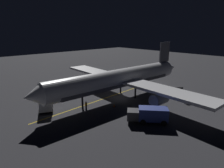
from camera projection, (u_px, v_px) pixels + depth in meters
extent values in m
cube|color=#323236|center=(119.00, 98.00, 42.25)|extent=(180.00, 180.00, 0.20)
cube|color=gold|center=(99.00, 100.00, 40.86)|extent=(2.09, 29.95, 0.01)
cylinder|color=white|center=(119.00, 78.00, 41.07)|extent=(5.43, 33.20, 3.86)
cube|color=#4C4C56|center=(119.00, 83.00, 41.35)|extent=(5.00, 28.24, 0.69)
cone|color=white|center=(34.00, 96.00, 30.04)|extent=(3.92, 3.26, 3.78)
cone|color=white|center=(169.00, 68.00, 52.45)|extent=(3.69, 4.79, 3.47)
cube|color=#4C4C56|center=(165.00, 52.00, 49.57)|extent=(0.53, 3.61, 4.94)
cube|color=white|center=(168.00, 92.00, 34.23)|extent=(18.17, 5.65, 0.50)
cylinder|color=slate|center=(159.00, 99.00, 34.52)|extent=(2.25, 3.30, 2.10)
cube|color=white|center=(95.00, 72.00, 50.27)|extent=(18.17, 5.65, 0.50)
cylinder|color=slate|center=(93.00, 79.00, 49.23)|extent=(2.25, 3.30, 2.10)
cylinder|color=black|center=(82.00, 102.00, 36.24)|extent=(0.38, 0.38, 2.41)
cylinder|color=black|center=(135.00, 93.00, 41.86)|extent=(0.38, 0.38, 2.41)
cylinder|color=black|center=(121.00, 88.00, 45.26)|extent=(0.38, 0.38, 2.41)
cube|color=silver|center=(46.00, 102.00, 35.34)|extent=(4.69, 3.72, 2.18)
cube|color=#38383D|center=(46.00, 99.00, 38.19)|extent=(2.49, 2.58, 1.50)
cylinder|color=black|center=(46.00, 105.00, 36.99)|extent=(1.82, 2.47, 0.90)
cylinder|color=black|center=(46.00, 111.00, 34.28)|extent=(1.82, 2.47, 0.90)
cube|color=navy|center=(153.00, 114.00, 30.67)|extent=(4.76, 4.52, 2.02)
cube|color=#38383D|center=(133.00, 115.00, 31.05)|extent=(2.67, 2.69, 1.50)
cylinder|color=black|center=(143.00, 119.00, 31.10)|extent=(2.19, 2.33, 0.90)
cylinder|color=black|center=(163.00, 120.00, 30.78)|extent=(2.19, 2.33, 0.90)
cylinder|color=black|center=(86.00, 108.00, 35.58)|extent=(0.32, 0.32, 0.85)
cylinder|color=orange|center=(86.00, 104.00, 35.38)|extent=(0.40, 0.40, 0.65)
sphere|color=tan|center=(86.00, 102.00, 35.26)|extent=(0.24, 0.24, 0.24)
cone|color=#EA590F|center=(114.00, 105.00, 37.33)|extent=(0.36, 0.36, 0.55)
cube|color=black|center=(114.00, 107.00, 37.40)|extent=(0.50, 0.50, 0.03)
cone|color=#EA590F|center=(74.00, 97.00, 41.95)|extent=(0.36, 0.36, 0.55)
cube|color=black|center=(74.00, 98.00, 42.02)|extent=(0.50, 0.50, 0.03)
cone|color=#EA590F|center=(89.00, 94.00, 43.97)|extent=(0.36, 0.36, 0.55)
cube|color=black|center=(89.00, 95.00, 44.04)|extent=(0.50, 0.50, 0.03)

